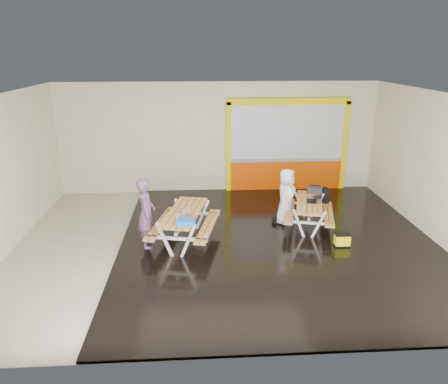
{
  "coord_description": "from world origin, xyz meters",
  "views": [
    {
      "loc": [
        -0.63,
        -9.24,
        4.44
      ],
      "look_at": [
        0.0,
        0.9,
        1.0
      ],
      "focal_mm": 34.03,
      "sensor_mm": 36.0,
      "label": 1
    }
  ],
  "objects": [
    {
      "name": "backpack",
      "position": [
        2.76,
        1.45,
        0.66
      ],
      "size": [
        0.27,
        0.19,
        0.43
      ],
      "color": "black",
      "rests_on": "picnic_table_right"
    },
    {
      "name": "laptop_left",
      "position": [
        -1.02,
        -0.21,
        0.87
      ],
      "size": [
        0.38,
        0.35,
        0.15
      ],
      "color": "silver",
      "rests_on": "picnic_table_left"
    },
    {
      "name": "kiosk",
      "position": [
        2.2,
        3.93,
        1.44
      ],
      "size": [
        3.88,
        0.16,
        3.0
      ],
      "color": "#D74500",
      "rests_on": "room"
    },
    {
      "name": "blue_pouch",
      "position": [
        -0.92,
        -0.7,
        0.87
      ],
      "size": [
        0.42,
        0.33,
        0.11
      ],
      "primitive_type": "cube",
      "rotation": [
        0.0,
        0.0,
        -0.16
      ],
      "color": "blue",
      "rests_on": "picnic_table_left"
    },
    {
      "name": "fluke_bag",
      "position": [
        2.69,
        -0.41,
        0.2
      ],
      "size": [
        0.36,
        0.24,
        0.31
      ],
      "color": "black",
      "rests_on": "deck"
    },
    {
      "name": "person_left",
      "position": [
        -1.85,
        -0.1,
        0.86
      ],
      "size": [
        0.43,
        0.63,
        1.67
      ],
      "primitive_type": "imported",
      "rotation": [
        0.0,
        0.0,
        1.63
      ],
      "color": "#6E456D",
      "rests_on": "deck"
    },
    {
      "name": "toolbox",
      "position": [
        2.51,
        1.47,
        0.81
      ],
      "size": [
        0.43,
        0.33,
        0.22
      ],
      "color": "black",
      "rests_on": "picnic_table_right"
    },
    {
      "name": "room",
      "position": [
        0.0,
        0.0,
        1.75
      ],
      "size": [
        10.02,
        8.02,
        3.52
      ],
      "color": "#B8AE9B",
      "rests_on": "ground"
    },
    {
      "name": "laptop_right",
      "position": [
        2.29,
        0.8,
        0.78
      ],
      "size": [
        0.46,
        0.44,
        0.16
      ],
      "color": "black",
      "rests_on": "picnic_table_right"
    },
    {
      "name": "deck",
      "position": [
        1.25,
        0.0,
        0.03
      ],
      "size": [
        7.5,
        7.98,
        0.05
      ],
      "primitive_type": "cube",
      "color": "black",
      "rests_on": "room"
    },
    {
      "name": "picnic_table_right",
      "position": [
        2.18,
        0.79,
        0.56
      ],
      "size": [
        1.62,
        2.04,
        0.72
      ],
      "color": "#C9883F",
      "rests_on": "deck"
    },
    {
      "name": "dark_case",
      "position": [
        1.5,
        1.07,
        0.11
      ],
      "size": [
        0.43,
        0.41,
        0.13
      ],
      "primitive_type": "cube",
      "rotation": [
        0.0,
        0.0,
        -0.68
      ],
      "color": "black",
      "rests_on": "deck"
    },
    {
      "name": "person_right",
      "position": [
        1.65,
        1.11,
        0.76
      ],
      "size": [
        0.76,
        0.87,
        1.51
      ],
      "primitive_type": "imported",
      "rotation": [
        0.0,
        0.0,
        1.12
      ],
      "color": "white",
      "rests_on": "deck"
    },
    {
      "name": "picnic_table_left",
      "position": [
        -0.98,
        0.07,
        0.63
      ],
      "size": [
        1.79,
        2.3,
        0.82
      ],
      "color": "#C9883F",
      "rests_on": "deck"
    }
  ]
}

